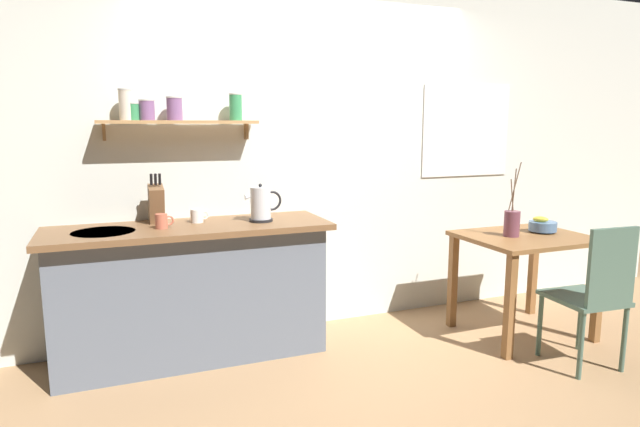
% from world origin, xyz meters
% --- Properties ---
extents(ground_plane, '(14.00, 14.00, 0.00)m').
position_xyz_m(ground_plane, '(0.00, 0.00, 0.00)').
color(ground_plane, '#A87F56').
extents(back_wall, '(6.80, 0.11, 2.70)m').
position_xyz_m(back_wall, '(0.21, 0.65, 1.35)').
color(back_wall, silver).
rests_on(back_wall, ground_plane).
extents(kitchen_counter, '(1.83, 0.63, 0.92)m').
position_xyz_m(kitchen_counter, '(-1.00, 0.32, 0.47)').
color(kitchen_counter, slate).
rests_on(kitchen_counter, ground_plane).
extents(wall_shelf, '(1.05, 0.20, 0.33)m').
position_xyz_m(wall_shelf, '(-1.07, 0.49, 1.64)').
color(wall_shelf, tan).
extents(dining_table, '(0.90, 0.75, 0.76)m').
position_xyz_m(dining_table, '(1.37, -0.17, 0.63)').
color(dining_table, brown).
rests_on(dining_table, ground_plane).
extents(dining_chair_near, '(0.43, 0.45, 0.96)m').
position_xyz_m(dining_chair_near, '(1.36, -0.81, 0.53)').
color(dining_chair_near, '#4C6B5B').
rests_on(dining_chair_near, ground_plane).
extents(fruit_bowl, '(0.20, 0.20, 0.12)m').
position_xyz_m(fruit_bowl, '(1.56, -0.13, 0.81)').
color(fruit_bowl, '#51759E').
rests_on(fruit_bowl, dining_table).
extents(twig_vase, '(0.11, 0.11, 0.54)m').
position_xyz_m(twig_vase, '(1.24, -0.16, 0.86)').
color(twig_vase, brown).
rests_on(twig_vase, dining_table).
extents(electric_kettle, '(0.25, 0.16, 0.26)m').
position_xyz_m(electric_kettle, '(-0.52, 0.27, 1.04)').
color(electric_kettle, black).
rests_on(electric_kettle, kitchen_counter).
extents(knife_block, '(0.10, 0.19, 0.34)m').
position_xyz_m(knife_block, '(-1.19, 0.46, 1.05)').
color(knife_block, brown).
rests_on(knife_block, kitchen_counter).
extents(coffee_mug_by_sink, '(0.12, 0.08, 0.09)m').
position_xyz_m(coffee_mug_by_sink, '(-1.18, 0.25, 0.97)').
color(coffee_mug_by_sink, '#C6664C').
rests_on(coffee_mug_by_sink, kitchen_counter).
extents(coffee_mug_spare, '(0.12, 0.08, 0.09)m').
position_xyz_m(coffee_mug_spare, '(-0.94, 0.39, 0.96)').
color(coffee_mug_spare, white).
rests_on(coffee_mug_spare, kitchen_counter).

